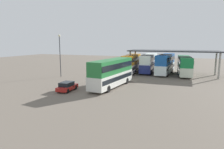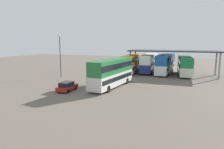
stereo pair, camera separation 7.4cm
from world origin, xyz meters
name	(u,v)px [view 2 (the right image)]	position (x,y,z in m)	size (l,w,h in m)	color
ground_plane	(97,92)	(0.00, 0.00, 0.00)	(140.00, 140.00, 0.00)	#655C51
double_decker_main	(112,72)	(0.91, 3.74, 2.40)	(3.54, 11.14, 4.38)	silver
parked_hatchback	(67,86)	(-4.24, -1.12, 0.67)	(1.84, 3.86, 1.35)	#A91F1B
double_decker_near_canopy	(132,63)	(-0.31, 19.13, 2.28)	(3.06, 10.29, 4.15)	white
double_decker_mid_row	(149,62)	(3.22, 21.77, 2.30)	(2.84, 11.25, 4.19)	navy
double_decker_far_right	(166,63)	(7.19, 20.24, 2.39)	(3.15, 10.95, 4.37)	white
double_decker_end_of_row	(185,65)	(11.24, 19.76, 2.21)	(3.53, 10.40, 4.01)	silver
depot_canopy	(173,52)	(8.69, 19.82, 4.93)	(18.98, 6.46, 5.28)	#33353A
lamppost_tall	(60,51)	(-12.49, 8.85, 5.32)	(0.44, 0.44, 8.56)	#33353A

